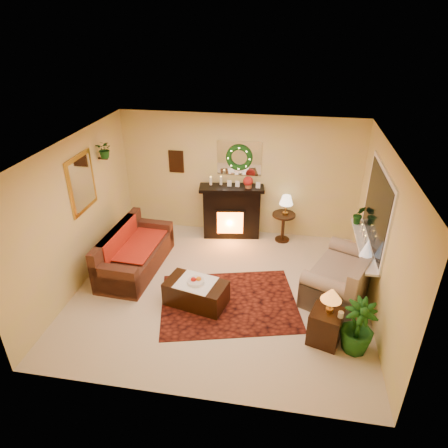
% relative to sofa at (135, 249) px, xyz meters
% --- Properties ---
extents(floor, '(5.00, 5.00, 0.00)m').
position_rel_sofa_xyz_m(floor, '(1.70, -0.42, -0.43)').
color(floor, beige).
rests_on(floor, ground).
extents(ceiling, '(5.00, 5.00, 0.00)m').
position_rel_sofa_xyz_m(ceiling, '(1.70, -0.42, 2.17)').
color(ceiling, white).
rests_on(ceiling, ground).
extents(wall_back, '(5.00, 5.00, 0.00)m').
position_rel_sofa_xyz_m(wall_back, '(1.70, 1.83, 0.87)').
color(wall_back, '#EFD88C').
rests_on(wall_back, ground).
extents(wall_front, '(5.00, 5.00, 0.00)m').
position_rel_sofa_xyz_m(wall_front, '(1.70, -2.67, 0.87)').
color(wall_front, '#EFD88C').
rests_on(wall_front, ground).
extents(wall_left, '(4.50, 4.50, 0.00)m').
position_rel_sofa_xyz_m(wall_left, '(-0.80, -0.42, 0.87)').
color(wall_left, '#EFD88C').
rests_on(wall_left, ground).
extents(wall_right, '(4.50, 4.50, 0.00)m').
position_rel_sofa_xyz_m(wall_right, '(4.20, -0.42, 0.87)').
color(wall_right, '#EFD88C').
rests_on(wall_right, ground).
extents(area_rug, '(2.61, 2.20, 0.01)m').
position_rel_sofa_xyz_m(area_rug, '(1.90, -0.72, -0.42)').
color(area_rug, '#470A0E').
rests_on(area_rug, floor).
extents(sofa, '(0.94, 1.94, 0.82)m').
position_rel_sofa_xyz_m(sofa, '(0.00, 0.00, 0.00)').
color(sofa, brown).
rests_on(sofa, floor).
extents(red_throw, '(0.82, 1.33, 0.02)m').
position_rel_sofa_xyz_m(red_throw, '(-0.03, 0.16, 0.03)').
color(red_throw, '#E82E45').
rests_on(red_throw, sofa).
extents(fireplace, '(1.23, 0.55, 1.09)m').
position_rel_sofa_xyz_m(fireplace, '(1.59, 1.59, 0.12)').
color(fireplace, black).
rests_on(fireplace, floor).
extents(poinsettia, '(0.20, 0.20, 0.20)m').
position_rel_sofa_xyz_m(poinsettia, '(1.92, 1.57, 0.87)').
color(poinsettia, '#A11A17').
rests_on(poinsettia, fireplace).
extents(mantel_candle_a, '(0.06, 0.06, 0.17)m').
position_rel_sofa_xyz_m(mantel_candle_a, '(1.15, 1.56, 0.83)').
color(mantel_candle_a, white).
rests_on(mantel_candle_a, fireplace).
extents(mantel_candle_b, '(0.06, 0.06, 0.18)m').
position_rel_sofa_xyz_m(mantel_candle_b, '(1.35, 1.61, 0.83)').
color(mantel_candle_b, silver).
rests_on(mantel_candle_b, fireplace).
extents(mantel_mirror, '(0.92, 0.02, 0.72)m').
position_rel_sofa_xyz_m(mantel_mirror, '(1.70, 1.81, 1.27)').
color(mantel_mirror, white).
rests_on(mantel_mirror, wall_back).
extents(wreath, '(0.55, 0.11, 0.55)m').
position_rel_sofa_xyz_m(wreath, '(1.70, 1.77, 1.29)').
color(wreath, '#194719').
rests_on(wreath, wall_back).
extents(wall_art, '(0.32, 0.03, 0.48)m').
position_rel_sofa_xyz_m(wall_art, '(0.35, 1.81, 1.12)').
color(wall_art, '#381E11').
rests_on(wall_art, wall_back).
extents(gold_mirror, '(0.03, 0.84, 1.00)m').
position_rel_sofa_xyz_m(gold_mirror, '(-0.78, -0.12, 1.32)').
color(gold_mirror, gold).
rests_on(gold_mirror, wall_left).
extents(hanging_plant, '(0.33, 0.28, 0.36)m').
position_rel_sofa_xyz_m(hanging_plant, '(-0.64, 0.63, 1.54)').
color(hanging_plant, '#194719').
rests_on(hanging_plant, wall_left).
extents(loveseat, '(1.47, 1.80, 0.91)m').
position_rel_sofa_xyz_m(loveseat, '(3.76, -0.11, -0.01)').
color(loveseat, tan).
rests_on(loveseat, floor).
extents(window_frame, '(0.03, 1.86, 1.36)m').
position_rel_sofa_xyz_m(window_frame, '(4.19, 0.13, 1.12)').
color(window_frame, white).
rests_on(window_frame, wall_right).
extents(window_glass, '(0.02, 1.70, 1.22)m').
position_rel_sofa_xyz_m(window_glass, '(4.17, 0.13, 1.12)').
color(window_glass, black).
rests_on(window_glass, wall_right).
extents(window_sill, '(0.22, 1.86, 0.04)m').
position_rel_sofa_xyz_m(window_sill, '(4.08, 0.13, 0.44)').
color(window_sill, white).
rests_on(window_sill, wall_right).
extents(mini_tree, '(0.21, 0.21, 0.32)m').
position_rel_sofa_xyz_m(mini_tree, '(4.05, -0.28, 0.61)').
color(mini_tree, white).
rests_on(mini_tree, window_sill).
extents(sill_plant, '(0.26, 0.21, 0.48)m').
position_rel_sofa_xyz_m(sill_plant, '(4.06, 0.84, 0.66)').
color(sill_plant, '#30612E').
rests_on(sill_plant, window_sill).
extents(side_table_round, '(0.53, 0.53, 0.63)m').
position_rel_sofa_xyz_m(side_table_round, '(2.70, 1.55, -0.10)').
color(side_table_round, black).
rests_on(side_table_round, floor).
extents(lamp_cream, '(0.28, 0.28, 0.43)m').
position_rel_sofa_xyz_m(lamp_cream, '(2.73, 1.53, 0.45)').
color(lamp_cream, beige).
rests_on(lamp_cream, side_table_round).
extents(end_table_square, '(0.56, 0.56, 0.54)m').
position_rel_sofa_xyz_m(end_table_square, '(3.44, -1.35, -0.16)').
color(end_table_square, '#351D12').
rests_on(end_table_square, floor).
extents(lamp_tiffany, '(0.30, 0.30, 0.44)m').
position_rel_sofa_xyz_m(lamp_tiffany, '(3.46, -1.34, 0.32)').
color(lamp_tiffany, orange).
rests_on(lamp_tiffany, end_table_square).
extents(coffee_table, '(1.10, 0.77, 0.42)m').
position_rel_sofa_xyz_m(coffee_table, '(1.36, -0.83, -0.22)').
color(coffee_table, '#533113').
rests_on(coffee_table, floor).
extents(fruit_bowl, '(0.28, 0.28, 0.06)m').
position_rel_sofa_xyz_m(fruit_bowl, '(1.37, -0.84, 0.02)').
color(fruit_bowl, white).
rests_on(fruit_bowl, coffee_table).
extents(floor_palm, '(1.60, 1.60, 2.54)m').
position_rel_sofa_xyz_m(floor_palm, '(3.86, -1.46, 0.02)').
color(floor_palm, '#1C5726').
rests_on(floor_palm, floor).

